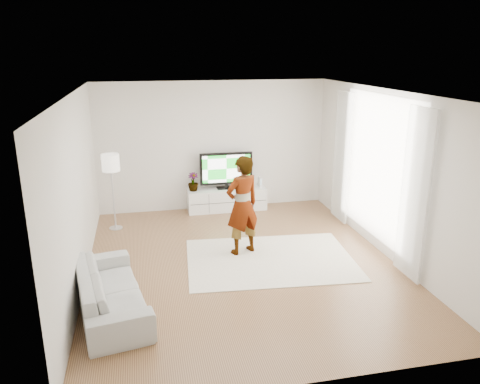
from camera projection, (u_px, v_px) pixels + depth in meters
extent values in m
plane|color=#A07248|center=(242.00, 264.00, 7.79)|extent=(6.00, 6.00, 0.00)
plane|color=white|center=(243.00, 93.00, 6.97)|extent=(6.00, 6.00, 0.00)
cube|color=silver|center=(77.00, 193.00, 6.88)|extent=(0.02, 6.00, 2.80)
cube|color=silver|center=(387.00, 174.00, 7.88)|extent=(0.02, 6.00, 2.80)
cube|color=silver|center=(213.00, 146.00, 10.18)|extent=(5.00, 0.02, 2.80)
cube|color=silver|center=(308.00, 265.00, 4.57)|extent=(5.00, 0.02, 2.80)
cube|color=white|center=(378.00, 167.00, 8.14)|extent=(0.01, 2.60, 2.50)
cube|color=white|center=(415.00, 195.00, 6.94)|extent=(0.04, 0.70, 2.60)
cube|color=white|center=(342.00, 157.00, 9.37)|extent=(0.04, 0.70, 2.60)
cube|color=white|center=(227.00, 199.00, 10.35)|extent=(1.73, 0.49, 0.49)
cube|color=black|center=(229.00, 203.00, 10.12)|extent=(1.68, 0.00, 0.01)
cube|color=black|center=(209.00, 204.00, 10.03)|extent=(0.01, 0.00, 0.43)
cube|color=black|center=(248.00, 201.00, 10.21)|extent=(0.01, 0.00, 0.43)
cube|color=black|center=(226.00, 188.00, 10.31)|extent=(0.41, 0.23, 0.02)
cube|color=black|center=(226.00, 186.00, 10.29)|extent=(0.08, 0.05, 0.08)
cube|color=black|center=(226.00, 168.00, 10.18)|extent=(1.15, 0.06, 0.70)
cube|color=green|center=(227.00, 169.00, 10.14)|extent=(1.05, 0.01, 0.60)
cube|color=white|center=(260.00, 182.00, 10.40)|extent=(0.07, 0.16, 0.21)
cube|color=#4CB2FF|center=(261.00, 182.00, 10.32)|extent=(0.01, 0.00, 0.12)
imported|color=#3F7238|center=(193.00, 182.00, 10.07)|extent=(0.24, 0.24, 0.40)
cube|color=#F0E6CC|center=(270.00, 259.00, 7.93)|extent=(2.94, 2.23, 0.01)
imported|color=#334772|center=(242.00, 205.00, 7.95)|extent=(0.74, 0.62, 1.73)
imported|color=#AEAFAA|center=(110.00, 290.00, 6.32)|extent=(1.16, 2.16, 0.60)
cylinder|color=silver|center=(116.00, 228.00, 9.32)|extent=(0.26, 0.26, 0.02)
cylinder|color=silver|center=(114.00, 200.00, 9.15)|extent=(0.03, 0.03, 1.16)
cylinder|color=white|center=(111.00, 163.00, 8.93)|extent=(0.34, 0.34, 0.33)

